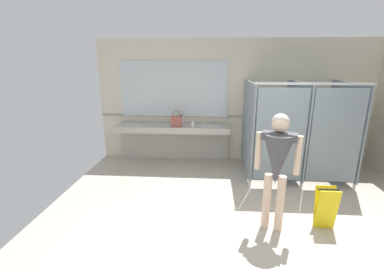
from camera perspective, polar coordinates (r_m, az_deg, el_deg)
ground_plane at (r=4.04m, az=13.61°, el=-20.05°), size 6.57×6.57×0.10m
wall_back at (r=6.37m, az=10.09°, el=7.49°), size 6.57×0.12×2.79m
wall_back_tile_band at (r=6.37m, az=10.00°, el=4.35°), size 6.57×0.01×0.06m
vanity_counter at (r=6.28m, az=-3.98°, el=0.63°), size 2.58×0.56×1.00m
mirror_panel at (r=6.29m, az=-3.90°, el=10.17°), size 2.48×0.02×1.28m
bathroom_stalls at (r=5.64m, az=21.70°, el=1.67°), size 1.97×1.55×1.95m
person_standing at (r=3.72m, az=17.70°, el=-4.46°), size 0.55×0.51×1.65m
handbag at (r=5.96m, az=-3.33°, el=3.42°), size 0.24×0.13×0.36m
soap_dispenser at (r=6.26m, az=-2.17°, el=3.75°), size 0.07×0.07×0.22m
paper_cup at (r=5.95m, az=0.15°, el=2.72°), size 0.07×0.07×0.11m
wet_floor_sign at (r=4.29m, az=26.61°, el=-13.36°), size 0.28×0.19×0.62m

